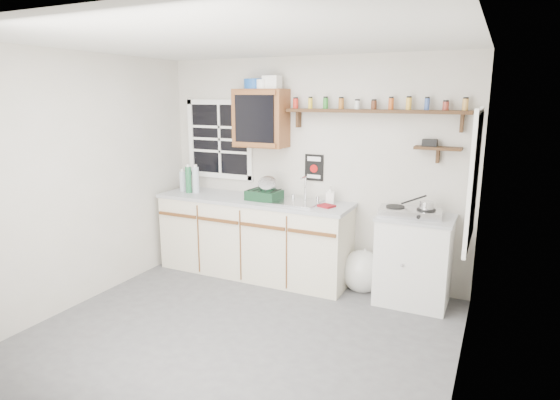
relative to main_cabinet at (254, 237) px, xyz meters
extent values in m
cube|color=#4B4B4D|center=(0.58, -1.30, -0.47)|extent=(3.60, 3.20, 0.02)
cube|color=silver|center=(0.58, -1.30, 2.05)|extent=(3.60, 3.20, 0.02)
cube|color=#B1AD9E|center=(-1.23, -1.30, 0.79)|extent=(0.02, 3.20, 2.50)
cube|color=#B1AD9E|center=(2.40, -1.30, 0.79)|extent=(0.02, 3.20, 2.50)
cube|color=#B1AD9E|center=(0.58, 0.31, 0.79)|extent=(3.60, 0.02, 2.50)
cube|color=#B1AD9E|center=(0.58, -2.91, 0.79)|extent=(3.60, 0.02, 2.50)
cube|color=beige|center=(0.00, 0.00, -0.02)|extent=(2.27, 0.60, 0.88)
cube|color=#93959A|center=(0.00, 0.00, 0.44)|extent=(2.31, 0.62, 0.04)
cube|color=brown|center=(-0.85, -0.31, 0.24)|extent=(0.53, 0.02, 0.03)
cube|color=brown|center=(-0.28, -0.31, 0.24)|extent=(0.53, 0.02, 0.03)
cube|color=brown|center=(0.28, -0.31, 0.24)|extent=(0.53, 0.02, 0.03)
cube|color=brown|center=(0.85, -0.31, 0.24)|extent=(0.53, 0.02, 0.03)
cube|color=silver|center=(1.83, 0.03, -0.02)|extent=(0.70, 0.55, 0.88)
cube|color=#93959A|center=(1.83, 0.03, 0.43)|extent=(0.73, 0.57, 0.03)
cube|color=silver|center=(0.53, 0.00, 0.46)|extent=(0.52, 0.44, 0.03)
cylinder|color=silver|center=(0.58, 0.16, 0.60)|extent=(0.02, 0.02, 0.28)
cylinder|color=silver|center=(0.58, 0.10, 0.73)|extent=(0.02, 0.14, 0.02)
cube|color=brown|center=(0.03, 0.15, 1.36)|extent=(0.60, 0.30, 0.65)
cube|color=black|center=(0.03, -0.01, 1.36)|extent=(0.48, 0.02, 0.52)
cylinder|color=#164695|center=(-0.04, 0.15, 1.74)|extent=(0.24, 0.24, 0.11)
cube|color=white|center=(0.18, 0.15, 1.76)|extent=(0.18, 0.15, 0.14)
cylinder|color=white|center=(0.08, 0.10, 1.74)|extent=(0.12, 0.12, 0.10)
cube|color=black|center=(1.31, 0.21, 1.46)|extent=(1.91, 0.18, 0.04)
cube|color=black|center=(0.45, 0.25, 1.36)|extent=(0.03, 0.10, 0.18)
cube|color=black|center=(2.17, 0.25, 1.36)|extent=(0.03, 0.10, 0.18)
cylinder|color=red|center=(0.43, 0.21, 1.53)|extent=(0.06, 0.06, 0.11)
cylinder|color=black|center=(0.43, 0.21, 1.59)|extent=(0.05, 0.05, 0.02)
cylinder|color=gold|center=(0.61, 0.21, 1.53)|extent=(0.05, 0.05, 0.11)
cylinder|color=black|center=(0.61, 0.21, 1.60)|extent=(0.04, 0.04, 0.02)
cylinder|color=#267226|center=(0.78, 0.21, 1.53)|extent=(0.05, 0.05, 0.11)
cylinder|color=black|center=(0.78, 0.21, 1.60)|extent=(0.05, 0.05, 0.02)
cylinder|color=#99591E|center=(0.96, 0.21, 1.53)|extent=(0.06, 0.06, 0.11)
cylinder|color=black|center=(0.96, 0.21, 1.59)|extent=(0.05, 0.05, 0.02)
cylinder|color=silver|center=(1.13, 0.21, 1.52)|extent=(0.06, 0.06, 0.09)
cylinder|color=black|center=(1.13, 0.21, 1.57)|extent=(0.05, 0.05, 0.02)
cylinder|color=#4C2614|center=(1.31, 0.21, 1.52)|extent=(0.06, 0.06, 0.09)
cylinder|color=black|center=(1.31, 0.21, 1.57)|extent=(0.05, 0.05, 0.02)
cylinder|color=#B24C19|center=(1.48, 0.21, 1.53)|extent=(0.05, 0.05, 0.11)
cylinder|color=black|center=(1.48, 0.21, 1.60)|extent=(0.05, 0.05, 0.02)
cylinder|color=gold|center=(1.66, 0.21, 1.54)|extent=(0.06, 0.06, 0.12)
cylinder|color=black|center=(1.66, 0.21, 1.60)|extent=(0.05, 0.05, 0.02)
cylinder|color=#334C8C|center=(1.83, 0.21, 1.53)|extent=(0.05, 0.05, 0.11)
cylinder|color=black|center=(1.83, 0.21, 1.60)|extent=(0.05, 0.05, 0.02)
cylinder|color=maroon|center=(2.01, 0.21, 1.52)|extent=(0.06, 0.06, 0.08)
cylinder|color=black|center=(2.01, 0.21, 1.57)|extent=(0.05, 0.05, 0.02)
cylinder|color=#BF8C3F|center=(2.19, 0.21, 1.53)|extent=(0.06, 0.06, 0.11)
cylinder|color=black|center=(2.19, 0.21, 1.59)|extent=(0.05, 0.05, 0.02)
cube|color=black|center=(1.96, 0.22, 1.11)|extent=(0.45, 0.15, 0.03)
cube|color=black|center=(1.96, 0.26, 1.03)|extent=(0.03, 0.08, 0.14)
cube|color=black|center=(1.88, 0.22, 1.16)|extent=(0.14, 0.10, 0.07)
cube|color=black|center=(0.63, 0.29, 0.82)|extent=(0.22, 0.01, 0.30)
cube|color=white|center=(0.63, 0.28, 0.92)|extent=(0.16, 0.00, 0.05)
cylinder|color=#A50C0C|center=(0.63, 0.28, 0.81)|extent=(0.09, 0.01, 0.09)
cube|color=white|center=(0.63, 0.28, 0.72)|extent=(0.16, 0.00, 0.04)
cube|color=black|center=(-0.62, 0.29, 1.09)|extent=(0.85, 0.02, 0.90)
cube|color=white|center=(-0.62, 0.29, 1.09)|extent=(0.93, 0.03, 0.98)
cube|color=black|center=(2.37, -0.75, 0.99)|extent=(0.02, 0.70, 1.00)
cube|color=white|center=(2.37, -0.75, 0.99)|extent=(0.03, 0.78, 1.08)
cylinder|color=#AFC0CD|center=(-0.99, 0.00, 0.58)|extent=(0.07, 0.07, 0.24)
cylinder|color=white|center=(-0.99, 0.00, 0.72)|extent=(0.04, 0.04, 0.03)
cylinder|color=#22683E|center=(-0.87, -0.05, 0.62)|extent=(0.07, 0.07, 0.32)
cylinder|color=white|center=(-0.87, -0.05, 0.79)|extent=(0.04, 0.04, 0.03)
cylinder|color=#AFC0CD|center=(-0.78, -0.01, 0.62)|extent=(0.08, 0.08, 0.31)
cylinder|color=white|center=(-0.78, -0.01, 0.79)|extent=(0.05, 0.05, 0.03)
cube|color=#10311C|center=(0.15, -0.01, 0.51)|extent=(0.38, 0.30, 0.11)
cylinder|color=silver|center=(0.20, -0.01, 0.62)|extent=(0.26, 0.28, 0.22)
imported|color=silver|center=(0.89, 0.14, 0.55)|extent=(0.11, 0.11, 0.19)
cube|color=maroon|center=(0.91, -0.03, 0.47)|extent=(0.19, 0.18, 0.02)
cube|color=silver|center=(1.77, 0.01, 0.49)|extent=(0.63, 0.39, 0.08)
cylinder|color=black|center=(1.62, 0.01, 0.53)|extent=(0.18, 0.18, 0.01)
cylinder|color=black|center=(1.92, 0.01, 0.53)|extent=(0.18, 0.18, 0.01)
cylinder|color=silver|center=(1.92, 0.01, 0.57)|extent=(0.14, 0.14, 0.09)
cylinder|color=black|center=(1.79, 0.07, 0.60)|extent=(0.26, 0.11, 0.14)
ellipsoid|color=silver|center=(1.29, 0.10, -0.25)|extent=(0.44, 0.40, 0.46)
cone|color=silver|center=(1.31, 0.10, -0.04)|extent=(0.13, 0.13, 0.13)
camera|label=1|loc=(2.55, -4.60, 1.62)|focal=30.00mm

